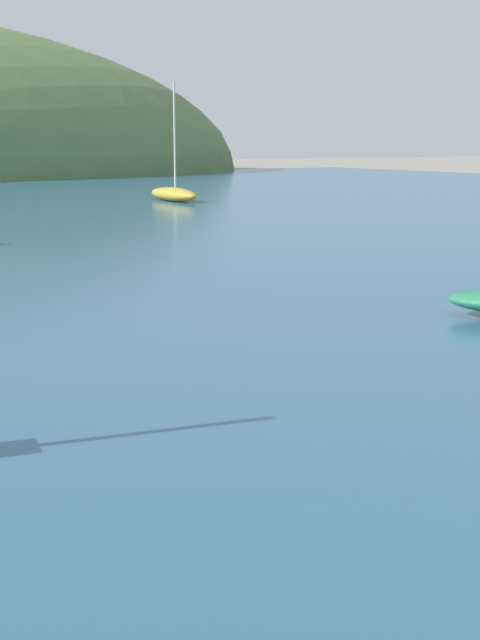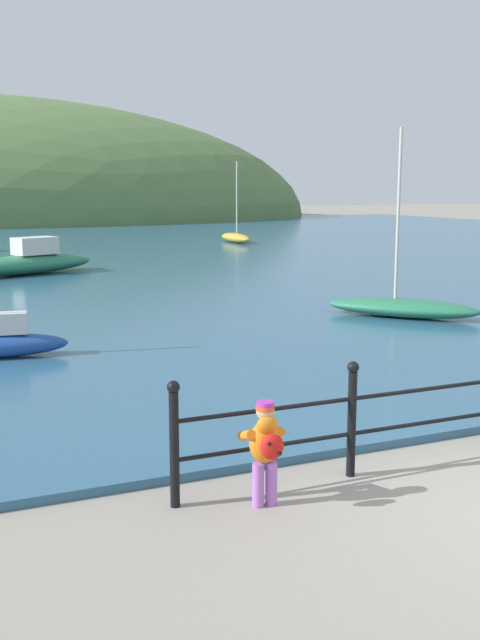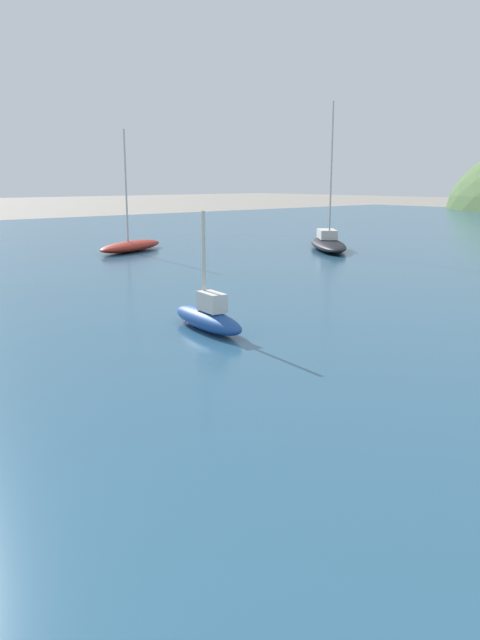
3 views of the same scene
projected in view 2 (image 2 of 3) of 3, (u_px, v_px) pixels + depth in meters
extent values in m
cube|color=#2D5B7A|center=(31.00, 248.00, 35.67)|extent=(80.00, 60.00, 0.10)
cylinder|color=black|center=(174.00, 450.00, 6.86)|extent=(0.09, 0.09, 1.10)
sphere|color=black|center=(173.00, 387.00, 6.75)|extent=(0.12, 0.12, 0.12)
cylinder|color=black|center=(352.00, 424.00, 7.60)|extent=(0.09, 0.09, 1.10)
sphere|color=black|center=(353.00, 367.00, 7.49)|extent=(0.12, 0.12, 0.12)
cylinder|color=black|center=(429.00, 389.00, 7.92)|extent=(5.68, 0.04, 0.04)
cylinder|color=black|center=(427.00, 422.00, 7.99)|extent=(5.68, 0.04, 0.04)
cylinder|color=#AD66C6|center=(258.00, 485.00, 6.92)|extent=(0.11, 0.11, 0.42)
cylinder|color=#AD66C6|center=(271.00, 483.00, 6.96)|extent=(0.11, 0.11, 0.42)
ellipsoid|color=orange|center=(265.00, 442.00, 6.87)|extent=(0.32, 0.25, 0.40)
ellipsoid|color=orange|center=(267.00, 425.00, 6.78)|extent=(0.21, 0.14, 0.18)
cylinder|color=orange|center=(246.00, 435.00, 6.90)|extent=(0.12, 0.32, 0.19)
cylinder|color=orange|center=(275.00, 432.00, 6.98)|extent=(0.12, 0.32, 0.19)
sphere|color=tan|center=(265.00, 411.00, 6.81)|extent=(0.17, 0.17, 0.17)
cylinder|color=#E5511E|center=(265.00, 408.00, 6.81)|extent=(0.17, 0.17, 0.04)
cylinder|color=#B233AD|center=(265.00, 404.00, 6.80)|extent=(0.16, 0.16, 0.04)
ellipsoid|color=red|center=(272.00, 447.00, 6.68)|extent=(0.23, 0.15, 0.24)
sphere|color=black|center=(269.00, 444.00, 6.59)|extent=(0.04, 0.04, 0.04)
sphere|color=black|center=(280.00, 453.00, 6.64)|extent=(0.04, 0.04, 0.04)
ellipsoid|color=gold|center=(236.00, 238.00, 38.42)|extent=(0.87, 3.30, 0.48)
cylinder|color=beige|center=(237.00, 197.00, 37.91)|extent=(0.07, 0.07, 3.62)
cube|color=silver|center=(7.00, 323.00, 12.53)|extent=(0.70, 0.43, 0.36)
ellipsoid|color=#287551|center=(402.00, 308.00, 16.47)|extent=(2.97, 3.15, 0.40)
cylinder|color=beige|center=(398.00, 214.00, 16.18)|extent=(0.07, 0.07, 3.68)
ellipsoid|color=#287551|center=(26.00, 265.00, 24.47)|extent=(5.10, 3.24, 0.63)
cube|color=silver|center=(35.00, 246.00, 24.63)|extent=(1.58, 1.24, 0.57)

